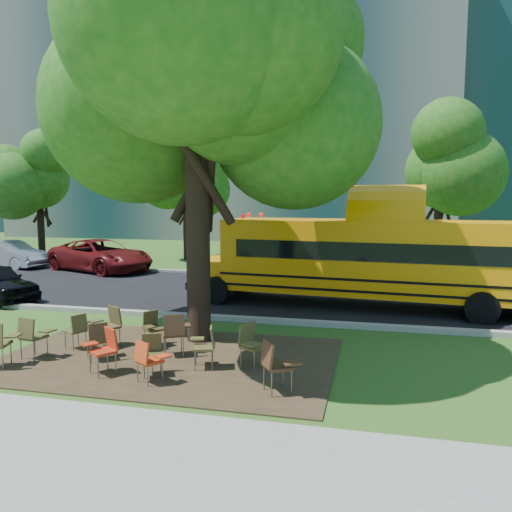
% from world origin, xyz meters
% --- Properties ---
extents(ground, '(160.00, 160.00, 0.00)m').
position_xyz_m(ground, '(0.00, 0.00, 0.00)').
color(ground, '#2B591B').
rests_on(ground, ground).
extents(dirt_patch, '(7.00, 4.50, 0.03)m').
position_xyz_m(dirt_patch, '(1.00, -0.50, 0.01)').
color(dirt_patch, '#382819').
rests_on(dirt_patch, ground).
extents(asphalt_road, '(80.00, 8.00, 0.04)m').
position_xyz_m(asphalt_road, '(0.00, 7.00, 0.02)').
color(asphalt_road, black).
rests_on(asphalt_road, ground).
extents(kerb_near, '(80.00, 0.25, 0.14)m').
position_xyz_m(kerb_near, '(0.00, 3.00, 0.07)').
color(kerb_near, gray).
rests_on(kerb_near, ground).
extents(kerb_far, '(80.00, 0.25, 0.14)m').
position_xyz_m(kerb_far, '(0.00, 11.10, 0.07)').
color(kerb_far, gray).
rests_on(kerb_far, ground).
extents(building_main, '(38.00, 16.00, 22.00)m').
position_xyz_m(building_main, '(-8.00, 36.00, 11.00)').
color(building_main, slate).
rests_on(building_main, ground).
extents(bg_tree_0, '(5.20, 5.20, 7.18)m').
position_xyz_m(bg_tree_0, '(-12.00, 13.00, 4.57)').
color(bg_tree_0, black).
rests_on(bg_tree_0, ground).
extents(bg_tree_2, '(4.80, 4.80, 6.62)m').
position_xyz_m(bg_tree_2, '(-5.00, 16.00, 4.21)').
color(bg_tree_2, black).
rests_on(bg_tree_2, ground).
extents(bg_tree_3, '(5.60, 5.60, 7.84)m').
position_xyz_m(bg_tree_3, '(8.00, 14.00, 5.03)').
color(bg_tree_3, black).
rests_on(bg_tree_3, ground).
extents(main_tree, '(7.20, 7.20, 9.85)m').
position_xyz_m(main_tree, '(1.19, 0.95, 6.23)').
color(main_tree, black).
rests_on(main_tree, ground).
extents(school_bus, '(11.30, 3.52, 2.72)m').
position_xyz_m(school_bus, '(5.45, 5.54, 1.57)').
color(school_bus, orange).
rests_on(school_bus, ground).
extents(chair_1, '(0.67, 0.54, 0.92)m').
position_xyz_m(chair_1, '(-1.73, -1.20, 0.57)').
color(chair_1, '#4B4620').
rests_on(chair_1, ground).
extents(chair_2, '(0.57, 0.72, 0.84)m').
position_xyz_m(chair_2, '(-0.33, -0.96, 0.52)').
color(chair_2, '#49301A').
rests_on(chair_2, ground).
extents(chair_3, '(0.77, 0.61, 0.91)m').
position_xyz_m(chair_3, '(0.20, -1.63, 0.56)').
color(chair_3, '#AF2E12').
rests_on(chair_3, ground).
extents(chair_4, '(0.69, 0.54, 0.82)m').
position_xyz_m(chair_4, '(1.26, -1.94, 0.51)').
color(chair_4, red).
rests_on(chair_4, ground).
extents(chair_5, '(0.55, 0.65, 0.81)m').
position_xyz_m(chair_5, '(1.10, -1.50, 0.50)').
color(chair_5, '#49401F').
rests_on(chair_5, ground).
extents(chair_6, '(0.64, 0.58, 0.86)m').
position_xyz_m(chair_6, '(2.00, -0.89, 0.53)').
color(chair_6, brown).
rests_on(chair_6, ground).
extents(chair_7, '(0.79, 0.62, 0.94)m').
position_xyz_m(chair_7, '(3.59, -1.85, 0.58)').
color(chair_7, '#4C2C1B').
rests_on(chair_7, ground).
extents(chair_8, '(0.53, 0.67, 0.82)m').
position_xyz_m(chair_8, '(-1.24, -0.32, 0.51)').
color(chair_8, brown).
rests_on(chair_8, ground).
extents(chair_9, '(0.77, 0.61, 0.93)m').
position_xyz_m(chair_9, '(-0.63, 0.00, 0.58)').
color(chair_9, '#504322').
rests_on(chair_9, ground).
extents(chair_10, '(0.56, 0.71, 0.83)m').
position_xyz_m(chair_10, '(0.33, 0.23, 0.52)').
color(chair_10, '#413E1C').
rests_on(chair_10, ground).
extents(chair_11, '(0.65, 0.78, 0.96)m').
position_xyz_m(chair_11, '(1.11, -0.33, 0.59)').
color(chair_11, '#4F311C').
rests_on(chair_11, ground).
extents(chair_12, '(0.61, 0.77, 0.93)m').
position_xyz_m(chair_12, '(2.88, -0.72, 0.57)').
color(chair_12, brown).
rests_on(chair_12, ground).
extents(bg_car_silver, '(4.21, 2.13, 1.32)m').
position_xyz_m(bg_car_silver, '(-12.19, 10.80, 0.66)').
color(bg_car_silver, '#A9A9AE').
rests_on(bg_car_silver, ground).
extents(bg_car_red, '(5.91, 4.31, 1.49)m').
position_xyz_m(bg_car_red, '(-7.17, 10.70, 0.75)').
color(bg_car_red, '#5A0F10').
rests_on(bg_car_red, ground).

